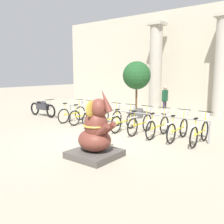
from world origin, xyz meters
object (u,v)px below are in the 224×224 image
at_px(bicycle_4, 124,121).
at_px(bicycle_0, 73,113).
at_px(bicycle_5, 141,123).
at_px(person_pedestrian, 165,98).
at_px(bicycle_1, 84,115).
at_px(bicycle_7, 178,128).
at_px(potted_tree, 137,78).
at_px(bicycle_8, 200,132).
at_px(bicycle_3, 110,118).
at_px(bicycle_6, 158,126).
at_px(bicycle_2, 97,116).
at_px(motorcycle, 43,108).
at_px(elephant_statue, 96,135).

bearing_deg(bicycle_4, bicycle_0, 179.30).
height_order(bicycle_5, person_pedestrian, person_pedestrian).
relative_size(bicycle_0, bicycle_5, 1.00).
xyz_separation_m(bicycle_5, person_pedestrian, (-1.04, 4.10, 0.55)).
xyz_separation_m(bicycle_1, person_pedestrian, (1.94, 4.11, 0.55)).
bearing_deg(bicycle_1, bicycle_7, 0.02).
relative_size(bicycle_4, potted_tree, 0.61).
distance_m(bicycle_8, potted_tree, 5.27).
xyz_separation_m(bicycle_3, bicycle_5, (1.49, -0.00, 0.00)).
bearing_deg(bicycle_1, bicycle_6, -0.16).
height_order(bicycle_3, person_pedestrian, person_pedestrian).
bearing_deg(bicycle_6, bicycle_2, 178.83).
relative_size(motorcycle, potted_tree, 0.72).
bearing_deg(person_pedestrian, bicycle_8, -51.64).
height_order(bicycle_2, person_pedestrian, person_pedestrian).
bearing_deg(bicycle_8, elephant_statue, -120.70).
bearing_deg(bicycle_6, bicycle_5, 178.42).
distance_m(bicycle_3, elephant_statue, 3.61).
bearing_deg(potted_tree, bicycle_4, -66.33).
distance_m(bicycle_2, bicycle_5, 2.23).
bearing_deg(potted_tree, bicycle_7, -38.82).
height_order(bicycle_2, bicycle_5, same).
bearing_deg(bicycle_1, bicycle_3, 0.55).
bearing_deg(bicycle_1, bicycle_5, 0.19).
distance_m(bicycle_5, bicycle_6, 0.74).
relative_size(bicycle_0, bicycle_7, 1.00).
height_order(bicycle_2, bicycle_4, same).
distance_m(bicycle_6, bicycle_8, 1.49).
xyz_separation_m(bicycle_4, bicycle_6, (1.49, -0.01, 0.00)).
distance_m(bicycle_1, potted_tree, 3.35).
height_order(bicycle_3, elephant_statue, elephant_statue).
bearing_deg(bicycle_8, potted_tree, 146.35).
bearing_deg(elephant_statue, person_pedestrian, 101.71).
distance_m(bicycle_3, bicycle_4, 0.74).
bearing_deg(bicycle_7, bicycle_2, 179.26).
relative_size(bicycle_8, elephant_statue, 0.90).
xyz_separation_m(bicycle_2, bicycle_5, (2.23, -0.04, 0.00)).
distance_m(bicycle_0, motorcycle, 2.25).
xyz_separation_m(motorcycle, person_pedestrian, (4.93, 4.08, 0.49)).
bearing_deg(bicycle_0, potted_tree, 57.25).
distance_m(motorcycle, potted_tree, 5.09).
distance_m(bicycle_7, person_pedestrian, 4.86).
relative_size(bicycle_4, bicycle_8, 1.00).
bearing_deg(person_pedestrian, bicycle_6, -66.64).
height_order(bicycle_5, bicycle_7, same).
bearing_deg(bicycle_0, elephant_statue, -36.38).
bearing_deg(bicycle_2, person_pedestrian, 73.65).
bearing_deg(bicycle_3, potted_tree, 99.69).
relative_size(bicycle_1, bicycle_2, 1.00).
height_order(bicycle_1, bicycle_8, same).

